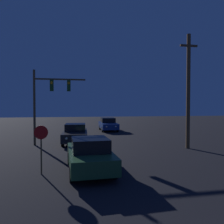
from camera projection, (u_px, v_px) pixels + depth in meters
car_near at (90, 154)px, 10.56m from camera, size 2.19×4.79×1.62m
car_mid at (75, 134)px, 18.45m from camera, size 2.22×4.81×1.62m
car_far at (108, 124)px, 27.55m from camera, size 2.05×4.74×1.62m
traffic_signal_mast at (48, 95)px, 17.53m from camera, size 4.14×0.30×6.01m
stop_sign at (41, 141)px, 9.97m from camera, size 0.63×0.07×2.25m
utility_pole at (188, 90)px, 16.00m from camera, size 1.33×0.28×8.37m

